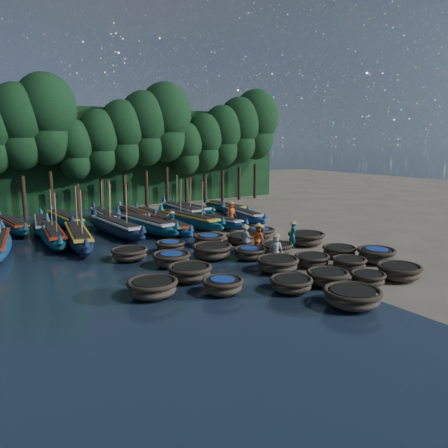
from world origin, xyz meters
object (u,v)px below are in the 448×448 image
coracle_22 (209,240)px  coracle_23 (241,238)px  coracle_4 (399,271)px  long_boat_1 (53,235)px  coracle_6 (291,284)px  coracle_13 (312,260)px  fisherman_0 (276,247)px  long_boat_17 (226,208)px  long_boat_12 (105,216)px  coracle_14 (339,251)px  long_boat_3 (116,227)px  coracle_11 (190,272)px  coracle_19 (306,238)px  fisherman_6 (231,212)px  fisherman_1 (293,234)px  coracle_18 (277,248)px  coracle_16 (212,251)px  long_boat_11 (65,220)px  long_boat_13 (133,214)px  long_boat_9 (11,225)px  coracle_2 (352,297)px  coracle_12 (277,264)px  long_boat_14 (152,215)px  fisherman_3 (260,237)px  coracle_3 (368,278)px  coracle_21 (170,246)px  fisherman_4 (245,239)px  coracle_10 (152,287)px  coracle_24 (260,233)px  long_boat_16 (192,209)px  coracle_9 (376,255)px  long_boat_7 (215,221)px  long_boat_4 (145,224)px  coracle_17 (250,253)px  fisherman_2 (259,238)px  coracle_5 (223,285)px  long_boat_2 (78,237)px  long_boat_15 (182,211)px  long_boat_8 (242,215)px  coracle_7 (328,277)px  coracle_20 (130,254)px  long_boat_10 (43,225)px  long_boat_5 (171,226)px

coracle_22 → coracle_23: coracle_22 is taller
coracle_4 → long_boat_1: long_boat_1 is taller
coracle_6 → coracle_13: coracle_13 is taller
fisherman_0 → long_boat_17: bearing=-62.7°
fisherman_0 → long_boat_12: bearing=-24.8°
coracle_6 → coracle_23: 9.59m
coracle_14 → coracle_4: bearing=-99.9°
long_boat_3 → coracle_11: bearing=-96.5°
coracle_19 → fisherman_6: (0.18, 8.98, 0.46)m
fisherman_0 → fisherman_1: fisherman_1 is taller
coracle_18 → coracle_22: size_ratio=0.92×
coracle_16 → coracle_23: 4.24m
coracle_13 → coracle_16: bearing=131.1°
long_boat_11 → long_boat_13: bearing=-4.7°
coracle_23 → long_boat_9: bearing=134.4°
coracle_2 → fisherman_1: 10.00m
long_boat_1 → coracle_12: bearing=-51.8°
long_boat_14 → fisherman_3: fisherman_3 is taller
coracle_3 → coracle_21: coracle_21 is taller
coracle_19 → fisherman_4: 4.72m
coracle_4 → coracle_10: (-11.05, 4.30, 0.01)m
coracle_24 → long_boat_13: (-4.74, 11.63, 0.11)m
coracle_16 → coracle_22: (1.50, 2.81, -0.06)m
coracle_3 → coracle_6: size_ratio=1.00×
coracle_18 → long_boat_16: size_ratio=0.31×
coracle_12 → coracle_19: 6.47m
coracle_9 → coracle_24: (-1.53, 8.53, -0.08)m
coracle_24 → long_boat_7: 5.16m
long_boat_4 → fisherman_3: (3.92, -8.92, 0.21)m
coracle_24 → long_boat_1: size_ratio=0.29×
coracle_17 → fisherman_2: (1.24, 0.81, 0.55)m
fisherman_0 → fisherman_6: fisherman_6 is taller
coracle_3 → coracle_5: coracle_5 is taller
long_boat_2 → coracle_16: bearing=-44.5°
coracle_9 → coracle_18: 5.62m
long_boat_11 → fisherman_2: bearing=-66.1°
fisherman_1 → long_boat_4: bearing=-132.6°
coracle_9 → coracle_13: (-3.49, 1.43, -0.10)m
coracle_24 → long_boat_15: 10.68m
coracle_5 → fisherman_1: bearing=29.5°
long_boat_9 → long_boat_12: long_boat_12 is taller
coracle_17 → long_boat_12: bearing=101.6°
coracle_18 → long_boat_7: (1.42, 9.22, 0.09)m
coracle_4 → long_boat_11: 25.06m
coracle_12 → long_boat_8: bearing=61.6°
coracle_7 → coracle_23: (1.53, 9.16, -0.04)m
coracle_6 → coracle_20: (-4.10, 9.03, 0.01)m
coracle_24 → long_boat_8: size_ratio=0.30×
long_boat_1 → long_boat_10: 4.35m
long_boat_5 → fisherman_0: 10.45m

